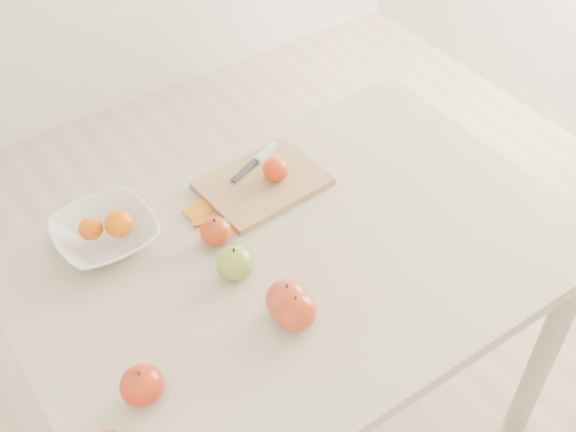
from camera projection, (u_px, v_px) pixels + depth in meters
ground at (298, 428)px, 2.08m from camera, size 3.50×3.50×0.00m
table at (301, 282)px, 1.63m from camera, size 1.20×0.80×0.75m
cutting_board at (263, 184)px, 1.70m from camera, size 0.29×0.22×0.02m
board_tangerine at (275, 169)px, 1.68m from camera, size 0.06×0.06×0.05m
fruit_bowl at (105, 234)px, 1.56m from camera, size 0.22×0.22×0.05m
bowl_tangerine_near at (91, 229)px, 1.54m from camera, size 0.05×0.05×0.05m
bowl_tangerine_far at (119, 224)px, 1.54m from camera, size 0.06×0.06×0.06m
orange_peel_a at (198, 212)px, 1.64m from camera, size 0.07×0.05×0.01m
orange_peel_b at (203, 221)px, 1.62m from camera, size 0.06×0.05×0.01m
paring_knife at (263, 155)px, 1.75m from camera, size 0.17×0.07×0.01m
apple_green at (235, 263)px, 1.49m from camera, size 0.08×0.08×0.07m
apple_red_b at (142, 385)px, 1.28m from camera, size 0.08×0.08×0.07m
apple_red_a at (216, 232)px, 1.56m from camera, size 0.07×0.07×0.06m
apple_red_c at (287, 300)px, 1.41m from camera, size 0.09×0.09×0.08m
apple_red_e at (295, 311)px, 1.40m from camera, size 0.08×0.08×0.08m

